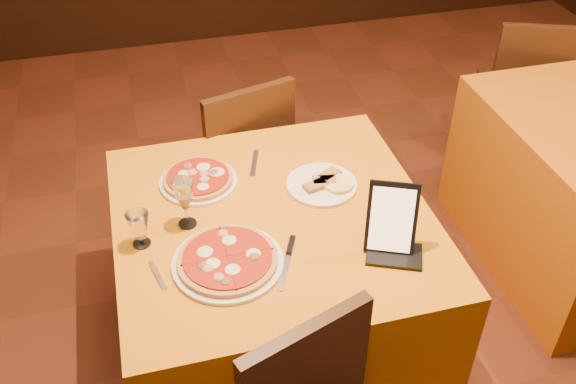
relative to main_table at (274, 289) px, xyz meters
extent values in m
cube|color=orange|center=(0.00, 0.00, 0.00)|extent=(1.10, 1.10, 0.75)
cylinder|color=white|center=(-0.20, -0.20, 0.38)|extent=(0.36, 0.36, 0.01)
cylinder|color=#AD4C23|center=(-0.20, -0.20, 0.40)|extent=(0.32, 0.32, 0.02)
cylinder|color=white|center=(-0.22, 0.25, 0.38)|extent=(0.29, 0.29, 0.01)
cylinder|color=#AD4C23|center=(-0.22, 0.25, 0.40)|extent=(0.26, 0.26, 0.02)
cylinder|color=white|center=(0.21, 0.12, 0.38)|extent=(0.26, 0.26, 0.01)
cylinder|color=olive|center=(0.21, 0.12, 0.40)|extent=(0.16, 0.16, 0.02)
cube|color=black|center=(0.33, -0.25, 0.49)|extent=(0.19, 0.15, 0.23)
cube|color=#B6B5BC|center=(-0.02, -0.25, 0.38)|extent=(0.12, 0.22, 0.01)
cube|color=#BAB8BF|center=(-0.42, -0.19, 0.38)|extent=(0.05, 0.14, 0.01)
cube|color=silver|center=(0.00, 0.32, 0.38)|extent=(0.07, 0.17, 0.01)
camera|label=1|loc=(-0.38, -1.67, 1.84)|focal=40.00mm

